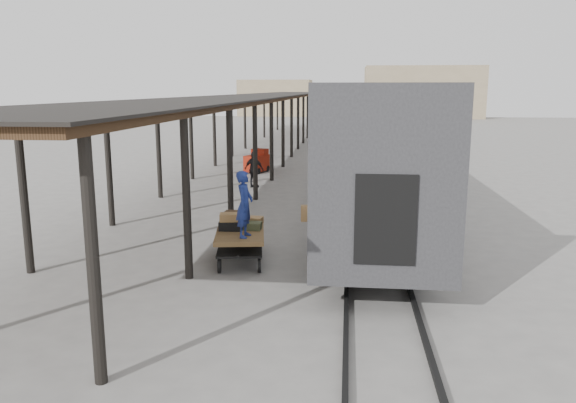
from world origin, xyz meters
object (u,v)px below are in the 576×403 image
Objects in this scene: luggage_tug at (257,162)px; porter at (245,204)px; pedestrian at (254,169)px; baggage_cart at (240,238)px.

porter is at bearing -62.33° from luggage_tug.
luggage_tug is 4.85m from pedestrian.
baggage_cart is at bearing 27.62° from porter.
porter is 12.17m from pedestrian.
baggage_cart is at bearing -62.87° from luggage_tug.
porter is (2.42, -16.81, 1.12)m from luggage_tug.
baggage_cart is 1.55× the size of luggage_tug.
baggage_cart is 16.31m from luggage_tug.
pedestrian reaches higher than luggage_tug.
luggage_tug is at bearing 88.79° from baggage_cart.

